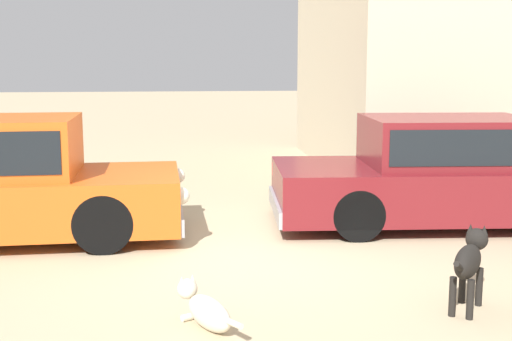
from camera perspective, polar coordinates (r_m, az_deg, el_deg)
name	(u,v)px	position (r m, az deg, el deg)	size (l,w,h in m)	color
ground_plane	(252,253)	(7.57, -0.34, -7.00)	(80.00, 80.00, 0.00)	tan
parked_sedan_second	(449,171)	(9.13, 15.98, -0.08)	(4.78, 2.11, 1.40)	maroon
stray_dog_spotted	(205,309)	(5.55, -4.33, -11.54)	(0.51, 0.86, 0.35)	beige
stray_dog_tan	(470,260)	(6.12, 17.56, -7.18)	(0.62, 0.82, 0.68)	black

